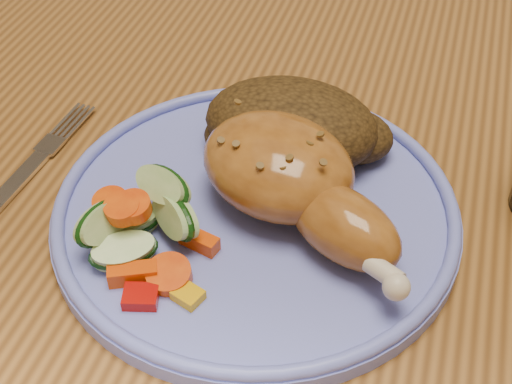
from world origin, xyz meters
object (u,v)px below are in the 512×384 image
dining_table (332,259)px  chair_far (405,54)px  fork (19,179)px  plate (256,213)px

dining_table → chair_far: (0.00, 0.63, -0.17)m
fork → plate: bearing=4.5°
dining_table → chair_far: 0.65m
dining_table → fork: fork is taller
dining_table → fork: (-0.24, -0.07, 0.09)m
plate → fork: 0.19m
chair_far → plate: (-0.05, -0.68, 0.26)m
dining_table → plate: (-0.05, -0.05, 0.09)m
chair_far → fork: 0.78m
fork → chair_far: bearing=70.8°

